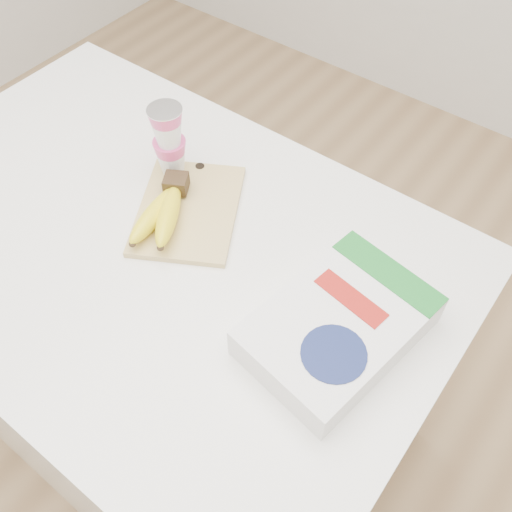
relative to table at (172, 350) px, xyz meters
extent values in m
plane|color=tan|center=(0.00, 0.00, -0.47)|extent=(4.00, 4.00, 0.00)
cube|color=white|center=(0.00, 0.00, 0.00)|extent=(1.24, 0.83, 0.93)
cube|color=tan|center=(0.03, 0.10, 0.47)|extent=(0.31, 0.33, 0.01)
cube|color=#382816|center=(-0.02, 0.12, 0.50)|extent=(0.06, 0.06, 0.03)
ellipsoid|color=yellow|center=(0.00, 0.03, 0.50)|extent=(0.08, 0.19, 0.05)
sphere|color=#382816|center=(0.02, -0.05, 0.50)|extent=(0.01, 0.01, 0.01)
ellipsoid|color=yellow|center=(0.03, 0.05, 0.50)|extent=(0.13, 0.17, 0.05)
sphere|color=#382816|center=(0.07, -0.03, 0.50)|extent=(0.01, 0.01, 0.01)
cylinder|color=silver|center=(-0.07, 0.16, 0.64)|extent=(0.07, 0.07, 0.00)
cube|color=white|center=(0.43, 0.03, 0.50)|extent=(0.26, 0.34, 0.07)
cube|color=#1A7527|center=(0.45, 0.16, 0.53)|extent=(0.22, 0.09, 0.00)
cylinder|color=#152050|center=(0.46, -0.03, 0.53)|extent=(0.12, 0.12, 0.00)
cube|color=#A41912|center=(0.42, 0.07, 0.53)|extent=(0.14, 0.06, 0.00)
camera|label=1|loc=(0.62, -0.46, 1.33)|focal=40.00mm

